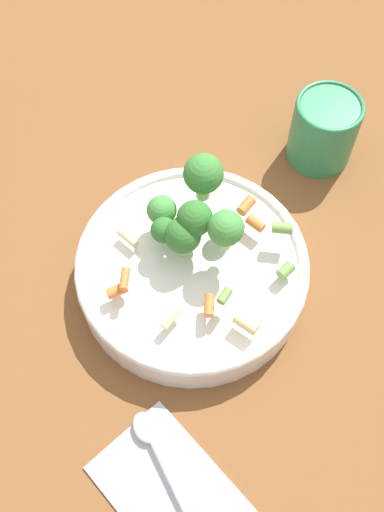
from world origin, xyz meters
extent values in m
plane|color=brown|center=(0.00, 0.00, 0.00)|extent=(3.00, 3.00, 0.00)
cylinder|color=white|center=(0.00, 0.00, 0.02)|extent=(0.28, 0.28, 0.04)
torus|color=white|center=(0.00, 0.00, 0.04)|extent=(0.28, 0.28, 0.01)
cylinder|color=#8CB766|center=(0.01, 0.06, 0.06)|extent=(0.01, 0.01, 0.02)
sphere|color=#479342|center=(0.01, 0.06, 0.08)|extent=(0.04, 0.04, 0.04)
cylinder|color=#8CB766|center=(0.02, 0.02, 0.08)|extent=(0.01, 0.01, 0.02)
sphere|color=#33722D|center=(0.02, 0.02, 0.10)|extent=(0.04, 0.04, 0.04)
cylinder|color=#8CB766|center=(0.05, 0.00, 0.06)|extent=(0.01, 0.01, 0.01)
sphere|color=#479342|center=(0.05, 0.00, 0.08)|extent=(0.03, 0.03, 0.03)
cylinder|color=#8CB766|center=(0.06, 0.05, 0.08)|extent=(0.02, 0.02, 0.02)
sphere|color=#3D8438|center=(0.06, 0.05, 0.12)|extent=(0.05, 0.05, 0.05)
cylinder|color=#8CB766|center=(-0.01, 0.04, 0.07)|extent=(0.01, 0.01, 0.01)
sphere|color=#33722D|center=(-0.01, 0.04, 0.08)|extent=(0.03, 0.03, 0.03)
cylinder|color=#8CB766|center=(0.03, -0.02, 0.08)|extent=(0.01, 0.01, 0.02)
sphere|color=#479342|center=(0.03, -0.02, 0.11)|extent=(0.04, 0.04, 0.04)
cylinder|color=#8CB766|center=(0.00, 0.02, 0.06)|extent=(0.01, 0.01, 0.02)
sphere|color=#33722D|center=(0.00, 0.02, 0.09)|extent=(0.04, 0.04, 0.04)
cylinder|color=#729E4C|center=(0.06, -0.09, 0.06)|extent=(0.02, 0.01, 0.01)
cylinder|color=orange|center=(0.08, -0.02, 0.06)|extent=(0.01, 0.02, 0.01)
cylinder|color=beige|center=(-0.04, 0.07, 0.06)|extent=(0.01, 0.03, 0.01)
cylinder|color=#729E4C|center=(-0.02, -0.07, 0.08)|extent=(0.02, 0.01, 0.01)
cylinder|color=orange|center=(-0.08, 0.02, 0.08)|extent=(0.03, 0.02, 0.01)
cylinder|color=orange|center=(-0.03, -0.06, 0.07)|extent=(0.03, 0.03, 0.01)
cylinder|color=#729E4C|center=(0.09, -0.05, 0.08)|extent=(0.03, 0.03, 0.01)
cylinder|color=orange|center=(-0.09, 0.02, 0.06)|extent=(0.03, 0.02, 0.01)
cylinder|color=beige|center=(-0.07, -0.04, 0.06)|extent=(0.03, 0.01, 0.01)
cylinder|color=orange|center=(0.09, 0.00, 0.07)|extent=(0.02, 0.02, 0.01)
cylinder|color=beige|center=(-0.02, -0.10, 0.06)|extent=(0.02, 0.03, 0.01)
cylinder|color=#2D7F51|center=(0.26, 0.02, 0.05)|extent=(0.09, 0.09, 0.10)
torus|color=#2D7F51|center=(0.26, 0.02, 0.10)|extent=(0.09, 0.09, 0.01)
cube|color=#B2BCC6|center=(-0.19, -0.17, 0.00)|extent=(0.11, 0.17, 0.01)
ellipsoid|color=silver|center=(-0.16, -0.10, 0.01)|extent=(0.03, 0.04, 0.01)
camera|label=1|loc=(-0.23, -0.24, 0.67)|focal=42.00mm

